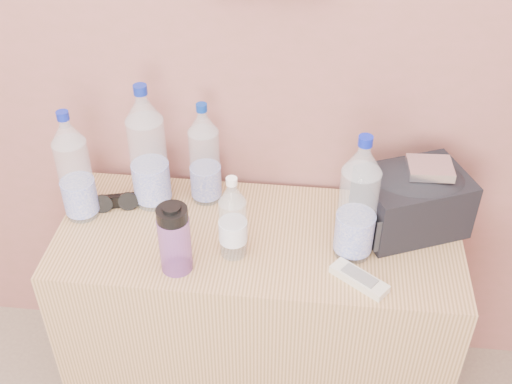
# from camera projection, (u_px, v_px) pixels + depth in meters

# --- Properties ---
(dresser) EXTENTS (1.08, 0.45, 0.68)m
(dresser) POSITION_uv_depth(u_px,v_px,m) (258.00, 319.00, 1.92)
(dresser) COLOR tan
(dresser) RESTS_ON ground
(pet_large_a) EXTENTS (0.09, 0.09, 0.33)m
(pet_large_a) POSITION_uv_depth(u_px,v_px,m) (75.00, 172.00, 1.70)
(pet_large_a) COLOR silver
(pet_large_a) RESTS_ON dresser
(pet_large_b) EXTENTS (0.10, 0.10, 0.37)m
(pet_large_b) POSITION_uv_depth(u_px,v_px,m) (148.00, 153.00, 1.73)
(pet_large_b) COLOR white
(pet_large_b) RESTS_ON dresser
(pet_large_c) EXTENTS (0.08, 0.08, 0.31)m
(pet_large_c) POSITION_uv_depth(u_px,v_px,m) (205.00, 158.00, 1.76)
(pet_large_c) COLOR white
(pet_large_c) RESTS_ON dresser
(pet_large_d) EXTENTS (0.10, 0.10, 0.35)m
(pet_large_d) POSITION_uv_depth(u_px,v_px,m) (358.00, 205.00, 1.57)
(pet_large_d) COLOR silver
(pet_large_d) RESTS_ON dresser
(pet_small) EXTENTS (0.07, 0.07, 0.24)m
(pet_small) POSITION_uv_depth(u_px,v_px,m) (233.00, 221.00, 1.60)
(pet_small) COLOR #ABC0D1
(pet_small) RESTS_ON dresser
(nalgene_bottle) EXTENTS (0.08, 0.08, 0.20)m
(nalgene_bottle) POSITION_uv_depth(u_px,v_px,m) (174.00, 238.00, 1.56)
(nalgene_bottle) COLOR purple
(nalgene_bottle) RESTS_ON dresser
(sunglasses) EXTENTS (0.16, 0.09, 0.04)m
(sunglasses) POSITION_uv_depth(u_px,v_px,m) (116.00, 201.00, 1.80)
(sunglasses) COLOR black
(sunglasses) RESTS_ON dresser
(ac_remote) EXTENTS (0.15, 0.13, 0.02)m
(ac_remote) POSITION_uv_depth(u_px,v_px,m) (359.00, 279.00, 1.57)
(ac_remote) COLOR silver
(ac_remote) RESTS_ON dresser
(toiletry_bag) EXTENTS (0.33, 0.29, 0.18)m
(toiletry_bag) POSITION_uv_depth(u_px,v_px,m) (413.00, 199.00, 1.69)
(toiletry_bag) COLOR black
(toiletry_bag) RESTS_ON dresser
(foil_packet) EXTENTS (0.12, 0.10, 0.02)m
(foil_packet) POSITION_uv_depth(u_px,v_px,m) (430.00, 168.00, 1.62)
(foil_packet) COLOR silver
(foil_packet) RESTS_ON toiletry_bag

